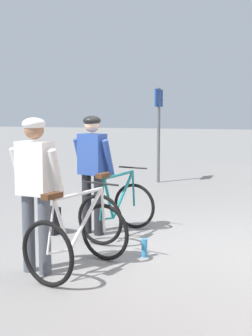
{
  "coord_description": "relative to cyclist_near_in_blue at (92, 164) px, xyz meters",
  "views": [
    {
      "loc": [
        1.48,
        -5.8,
        1.84
      ],
      "look_at": [
        -0.42,
        0.13,
        1.05
      ],
      "focal_mm": 48.76,
      "sensor_mm": 36.0,
      "label": 1
    }
  ],
  "objects": [
    {
      "name": "platform_sign_post",
      "position": [
        -0.24,
        5.11,
        0.57
      ],
      "size": [
        0.08,
        0.7,
        2.4
      ],
      "color": "#595B60",
      "rests_on": "ground"
    },
    {
      "name": "backpack_on_platform",
      "position": [
        -0.62,
        -0.18,
        -0.85
      ],
      "size": [
        0.31,
        0.24,
        0.4
      ],
      "primitive_type": "cube",
      "rotation": [
        0.0,
        0.0,
        -0.23
      ],
      "color": "black",
      "rests_on": "ground"
    },
    {
      "name": "cyclist_near_in_blue",
      "position": [
        0.0,
        0.0,
        0.0
      ],
      "size": [
        0.65,
        0.4,
        1.76
      ],
      "color": "#232328",
      "rests_on": "ground"
    },
    {
      "name": "water_bottle_by_the_backpack",
      "position": [
        -0.66,
        -0.32,
        -0.96
      ],
      "size": [
        0.06,
        0.06,
        0.19
      ],
      "primitive_type": "cylinder",
      "color": "silver",
      "rests_on": "ground"
    },
    {
      "name": "water_bottle_near_the_bikes",
      "position": [
        1.02,
        -0.82,
        -0.94
      ],
      "size": [
        0.07,
        0.07,
        0.23
      ],
      "primitive_type": "cylinder",
      "color": "#338CCC",
      "rests_on": "ground"
    },
    {
      "name": "bicycle_near_teal",
      "position": [
        0.4,
        -0.01,
        -0.65
      ],
      "size": [
        0.9,
        1.18,
        0.99
      ],
      "color": "black",
      "rests_on": "ground"
    },
    {
      "name": "ground_plane",
      "position": [
        1.03,
        -0.4,
        -1.05
      ],
      "size": [
        80.0,
        80.0,
        0.0
      ],
      "primitive_type": "plane",
      "color": "gray"
    },
    {
      "name": "cyclist_far_in_white",
      "position": [
        0.01,
        -1.72,
        0.0
      ],
      "size": [
        0.64,
        0.36,
        1.76
      ],
      "color": "#4C515B",
      "rests_on": "ground"
    },
    {
      "name": "bicycle_far_white",
      "position": [
        0.45,
        -1.58,
        -0.65
      ],
      "size": [
        0.97,
        1.22,
        0.99
      ],
      "color": "black",
      "rests_on": "ground"
    }
  ]
}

